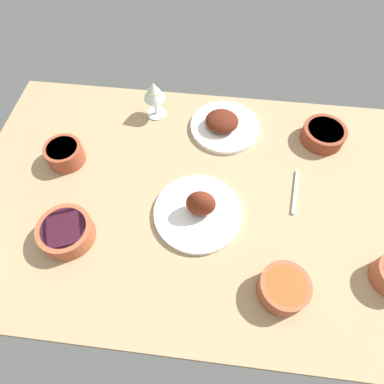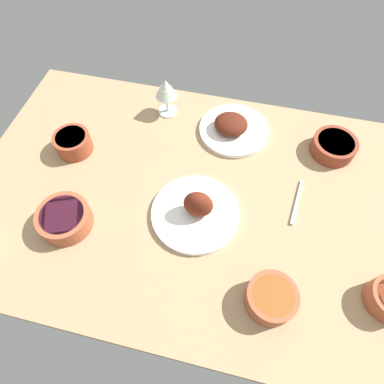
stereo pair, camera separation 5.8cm
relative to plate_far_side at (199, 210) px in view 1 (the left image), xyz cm
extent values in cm
cube|color=tan|center=(2.71, -6.19, -4.39)|extent=(140.00, 90.00, 4.00)
cylinder|color=white|center=(0.23, 0.10, -1.59)|extent=(26.17, 26.17, 1.60)
ellipsoid|color=#602314|center=(-0.51, -0.23, 3.55)|extent=(8.56, 6.08, 9.44)
cylinder|color=white|center=(-5.55, -35.07, -1.59)|extent=(24.10, 24.10, 1.60)
ellipsoid|color=#511E11|center=(-4.32, -34.41, 1.75)|extent=(11.47, 10.39, 5.52)
cylinder|color=brown|center=(-39.00, -33.78, 0.20)|extent=(14.40, 14.40, 5.19)
cylinder|color=white|center=(-39.00, -33.78, 2.30)|extent=(11.81, 11.81, 1.00)
cylinder|color=#A35133|center=(36.08, 11.50, 0.54)|extent=(15.18, 15.18, 5.86)
cylinder|color=#4C192D|center=(36.08, 11.50, 2.97)|extent=(12.45, 12.45, 1.00)
cylinder|color=#A35133|center=(-23.77, 20.32, 0.77)|extent=(12.84, 12.84, 6.33)
cylinder|color=brown|center=(-23.77, 20.32, 3.44)|extent=(10.53, 10.53, 1.00)
cylinder|color=brown|center=(45.21, -15.03, 0.83)|extent=(11.85, 11.85, 6.44)
cylinder|color=#D6BC70|center=(45.21, -15.03, 3.54)|extent=(9.71, 9.71, 1.00)
cylinder|color=silver|center=(19.60, -39.25, -2.14)|extent=(7.00, 7.00, 0.50)
cylinder|color=silver|center=(19.60, -39.25, 1.61)|extent=(1.00, 1.00, 7.00)
cone|color=silver|center=(19.60, -39.25, 8.36)|extent=(7.60, 7.60, 6.50)
cylinder|color=beige|center=(19.60, -39.25, 6.91)|extent=(4.18, 4.18, 2.80)
cube|color=silver|center=(-28.98, -11.04, -1.99)|extent=(3.09, 16.28, 0.80)
camera|label=1|loc=(-3.24, 44.62, 83.34)|focal=30.17mm
camera|label=2|loc=(-8.98, 43.62, 83.34)|focal=30.17mm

